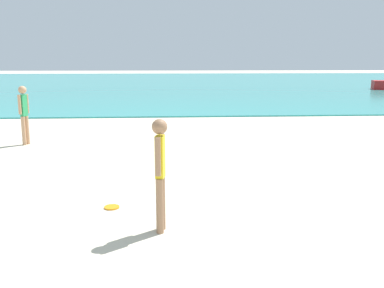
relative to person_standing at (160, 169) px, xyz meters
The scene contains 4 objects.
water 41.74m from the person_standing, 88.96° to the left, with size 160.00×60.00×0.06m, color teal.
person_standing is the anchor object (origin of this frame).
frisbee 1.52m from the person_standing, 129.21° to the left, with size 0.24×0.24×0.03m, color orange.
person_distant 7.37m from the person_standing, 120.95° to the left, with size 0.22×0.35×1.62m.
Camera 1 is at (-0.69, -1.71, 2.29)m, focal length 39.32 mm.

